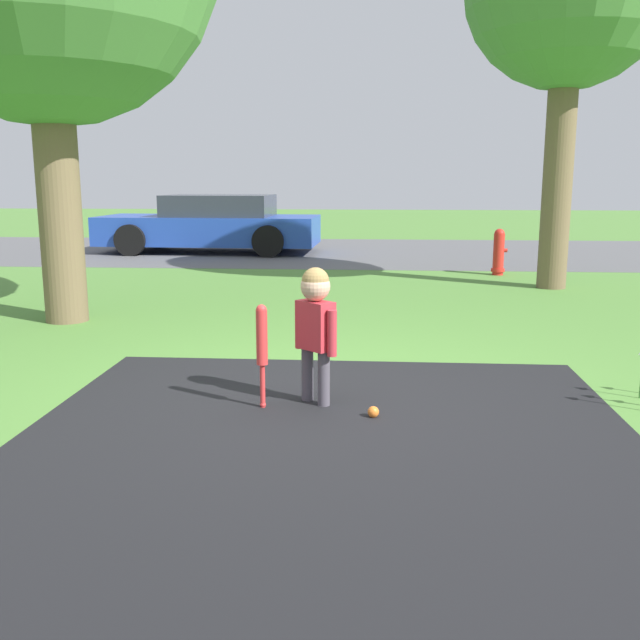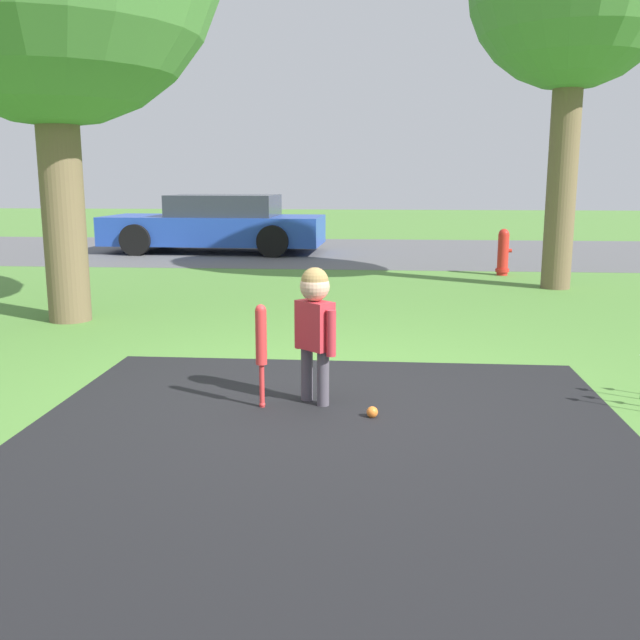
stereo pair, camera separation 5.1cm
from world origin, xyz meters
name	(u,v)px [view 1 (the left image)]	position (x,y,z in m)	size (l,w,h in m)	color
ground_plane	(310,397)	(0.00, 0.00, 0.00)	(60.00, 60.00, 0.00)	#518438
driveway_strip	(296,614)	(0.18, -2.50, 0.00)	(3.65, 7.00, 0.01)	black
street_strip	(353,251)	(0.00, 9.98, 0.00)	(40.00, 6.00, 0.01)	#59595B
child	(315,316)	(0.05, -0.13, 0.60)	(0.29, 0.27, 0.92)	#4C4751
baseball_bat	(262,341)	(-0.29, -0.25, 0.45)	(0.07, 0.07, 0.69)	red
sports_ball	(373,412)	(0.44, -0.40, 0.04)	(0.07, 0.07, 0.07)	orange
fire_hydrant	(499,252)	(2.37, 6.54, 0.35)	(0.24, 0.21, 0.72)	red
parked_car	(212,225)	(-2.86, 9.64, 0.56)	(4.42, 1.97, 1.16)	#2347AD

